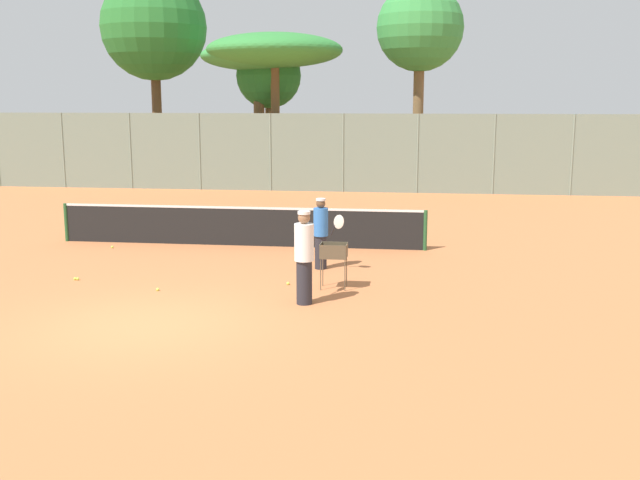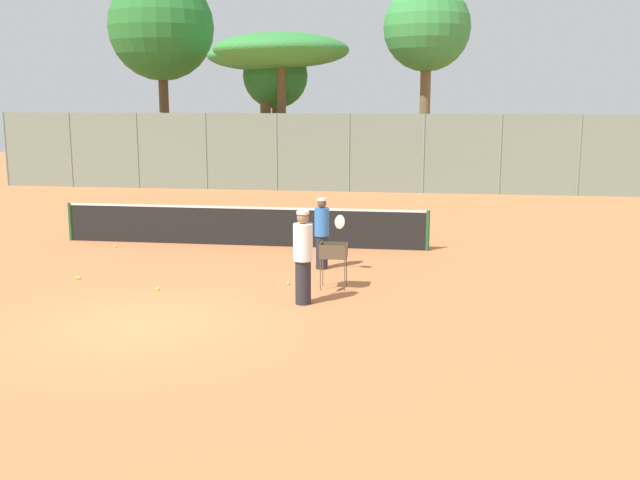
% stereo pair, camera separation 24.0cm
% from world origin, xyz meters
% --- Properties ---
extents(ground_plane, '(80.00, 80.00, 0.00)m').
position_xyz_m(ground_plane, '(0.00, 0.00, 0.00)').
color(ground_plane, '#C67242').
extents(tennis_net, '(10.08, 0.10, 1.07)m').
position_xyz_m(tennis_net, '(0.00, 7.37, 0.56)').
color(tennis_net, '#26592D').
rests_on(tennis_net, ground_plane).
extents(back_fence, '(28.42, 0.08, 3.32)m').
position_xyz_m(back_fence, '(0.00, 19.63, 1.66)').
color(back_fence, gray).
rests_on(back_fence, ground_plane).
extents(tree_0, '(5.28, 5.28, 6.51)m').
position_xyz_m(tree_0, '(-2.63, 22.31, 5.74)').
color(tree_0, brown).
rests_on(tree_0, ground_plane).
extents(tree_1, '(6.09, 6.09, 6.82)m').
position_xyz_m(tree_1, '(-1.71, 21.57, 6.01)').
color(tree_1, brown).
rests_on(tree_1, ground_plane).
extents(tree_2, '(5.07, 5.07, 9.85)m').
position_xyz_m(tree_2, '(-8.00, 23.61, 7.27)').
color(tree_2, brown).
rests_on(tree_2, ground_plane).
extents(tree_3, '(3.96, 3.96, 9.10)m').
position_xyz_m(tree_3, '(4.69, 23.24, 7.03)').
color(tree_3, brown).
rests_on(tree_3, ground_plane).
extents(tree_4, '(3.03, 3.03, 6.51)m').
position_xyz_m(tree_4, '(-2.26, 22.89, 4.94)').
color(tree_4, brown).
rests_on(tree_4, ground_plane).
extents(player_white_outfit, '(0.80, 0.56, 1.67)m').
position_xyz_m(player_white_outfit, '(2.55, 4.87, 0.87)').
color(player_white_outfit, '#26262D').
rests_on(player_white_outfit, ground_plane).
extents(player_red_cap, '(0.38, 0.94, 1.83)m').
position_xyz_m(player_red_cap, '(2.62, 1.79, 0.95)').
color(player_red_cap, '#26262D').
rests_on(player_red_cap, ground_plane).
extents(ball_cart, '(0.56, 0.41, 0.97)m').
position_xyz_m(ball_cart, '(3.07, 3.05, 0.73)').
color(ball_cart, brown).
rests_on(ball_cart, ground_plane).
extents(tennis_ball_0, '(0.07, 0.07, 0.07)m').
position_xyz_m(tennis_ball_0, '(-2.71, 3.04, 0.03)').
color(tennis_ball_0, '#D1E54C').
rests_on(tennis_ball_0, ground_plane).
extents(tennis_ball_1, '(0.07, 0.07, 0.07)m').
position_xyz_m(tennis_ball_1, '(2.04, 3.23, 0.03)').
color(tennis_ball_1, '#D1E54C').
rests_on(tennis_ball_1, ground_plane).
extents(tennis_ball_2, '(0.07, 0.07, 0.07)m').
position_xyz_m(tennis_ball_2, '(-2.64, 3.03, 0.03)').
color(tennis_ball_2, '#D1E54C').
rests_on(tennis_ball_2, ground_plane).
extents(tennis_ball_3, '(0.07, 0.07, 0.07)m').
position_xyz_m(tennis_ball_3, '(-3.32, 6.56, 0.03)').
color(tennis_ball_3, '#D1E54C').
rests_on(tennis_ball_3, ground_plane).
extents(tennis_ball_4, '(0.07, 0.07, 0.07)m').
position_xyz_m(tennis_ball_4, '(-0.57, 2.37, 0.03)').
color(tennis_ball_4, '#D1E54C').
rests_on(tennis_ball_4, ground_plane).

